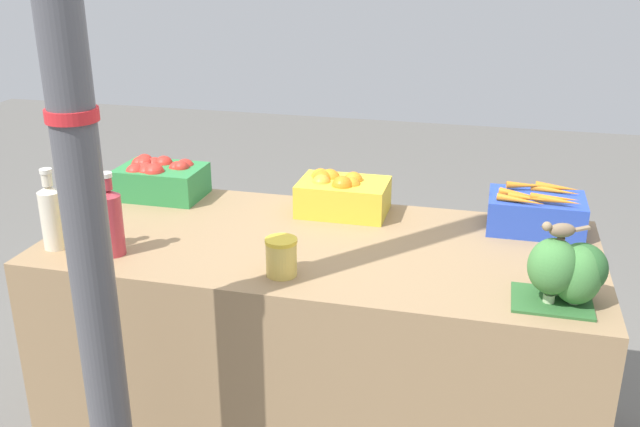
% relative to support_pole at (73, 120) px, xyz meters
% --- Properties ---
extents(market_table, '(1.83, 0.84, 0.78)m').
position_rel_support_pole_xyz_m(market_table, '(0.41, 0.72, -0.95)').
color(market_table, '#937551').
rests_on(market_table, ground_plane).
extents(support_pole, '(0.12, 0.12, 2.67)m').
position_rel_support_pole_xyz_m(support_pole, '(0.00, 0.00, 0.00)').
color(support_pole, '#4C4C51').
rests_on(support_pole, ground_plane).
extents(apple_crate, '(0.32, 0.22, 0.15)m').
position_rel_support_pole_xyz_m(apple_crate, '(-0.31, 1.00, -0.48)').
color(apple_crate, '#2D8442').
rests_on(apple_crate, market_table).
extents(orange_crate, '(0.32, 0.22, 0.16)m').
position_rel_support_pole_xyz_m(orange_crate, '(0.41, 1.00, -0.48)').
color(orange_crate, gold).
rests_on(orange_crate, market_table).
extents(carrot_crate, '(0.32, 0.23, 0.16)m').
position_rel_support_pole_xyz_m(carrot_crate, '(1.11, 1.00, -0.49)').
color(carrot_crate, '#2847B7').
rests_on(carrot_crate, market_table).
extents(broccoli_pile, '(0.25, 0.20, 0.20)m').
position_rel_support_pole_xyz_m(broccoli_pile, '(1.17, 0.46, -0.46)').
color(broccoli_pile, '#2D602D').
rests_on(broccoli_pile, market_table).
extents(juice_bottle_cloudy, '(0.07, 0.07, 0.27)m').
position_rel_support_pole_xyz_m(juice_bottle_cloudy, '(-0.42, 0.45, -0.44)').
color(juice_bottle_cloudy, beige).
rests_on(juice_bottle_cloudy, market_table).
extents(juice_bottle_golden, '(0.07, 0.07, 0.26)m').
position_rel_support_pole_xyz_m(juice_bottle_golden, '(-0.31, 0.45, -0.45)').
color(juice_bottle_golden, gold).
rests_on(juice_bottle_golden, market_table).
extents(juice_bottle_ruby, '(0.08, 0.08, 0.27)m').
position_rel_support_pole_xyz_m(juice_bottle_ruby, '(-0.21, 0.45, -0.44)').
color(juice_bottle_ruby, '#B2333D').
rests_on(juice_bottle_ruby, market_table).
extents(pickle_jar, '(0.10, 0.10, 0.12)m').
position_rel_support_pole_xyz_m(pickle_jar, '(0.36, 0.44, -0.50)').
color(pickle_jar, '#DBBC56').
rests_on(pickle_jar, market_table).
extents(sparrow_bird, '(0.13, 0.06, 0.05)m').
position_rel_support_pole_xyz_m(sparrow_bird, '(1.14, 0.44, -0.33)').
color(sparrow_bird, '#4C3D2D').
rests_on(sparrow_bird, broccoli_pile).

